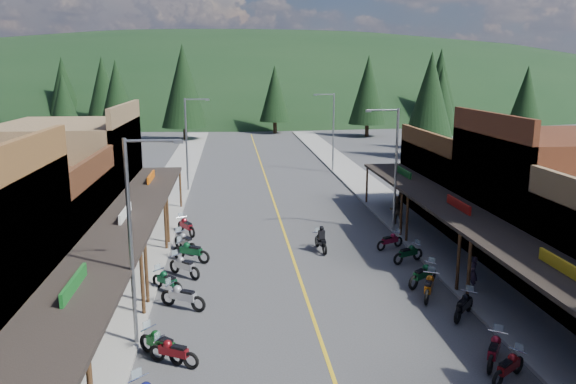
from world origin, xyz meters
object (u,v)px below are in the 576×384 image
object	(u,v)px
bike_east_8	(408,252)
rider_on_bike	(321,241)
shop_east_3	(473,182)
bike_west_6	(183,295)
streetlight_3	(332,129)
bike_east_6	(429,286)
bike_west_10	(185,241)
bike_east_9	(390,240)
pine_11	(430,97)
bike_west_7	(167,280)
pine_3	(275,94)
bike_east_4	(494,349)
shop_west_3	(72,176)
pedestrian_east_b	(396,210)
bike_east_3	(509,366)
pine_5	(440,83)
shop_west_2	(22,231)
bike_west_4	(174,351)
streetlight_2	(394,164)
pine_9	(441,101)
pine_1	(103,89)
streetlight_1	(188,140)
pine_10	(117,97)
bike_west_8	(184,265)
bike_east_7	(423,274)
shop_east_2	(549,199)
pine_2	(183,86)
pine_4	(368,90)
pine_7	(63,88)
bike_west_5	(161,343)
bike_west_11	(186,225)
pedestrian_east_a	(473,273)
pine_6	(527,93)
bike_east_5	(464,304)
pine_8	(64,109)

from	to	relation	value
bike_east_8	rider_on_bike	distance (m)	5.08
shop_east_3	bike_west_6	size ratio (longest dim) A/B	4.85
streetlight_3	bike_east_6	distance (m)	33.03
bike_west_10	bike_east_9	world-z (taller)	bike_west_10
pine_11	bike_west_7	size ratio (longest dim) A/B	6.02
pine_3	bike_east_4	size ratio (longest dim) A/B	5.19
shop_west_3	pedestrian_east_b	size ratio (longest dim) A/B	5.69
bike_east_3	pine_5	bearing A→B (deg)	125.46
pine_3	shop_west_2	bearing A→B (deg)	-105.43
bike_west_4	bike_east_3	size ratio (longest dim) A/B	1.01
pine_3	bike_west_10	size ratio (longest dim) A/B	4.87
streetlight_2	bike_west_10	bearing A→B (deg)	-168.15
streetlight_2	streetlight_3	bearing A→B (deg)	90.00
pine_9	shop_west_2	bearing A→B (deg)	-131.09
pine_1	bike_west_4	size ratio (longest dim) A/B	6.30
shop_west_3	streetlight_1	xyz separation A→B (m)	(6.83, 10.70, 0.94)
pine_10	pedestrian_east_b	xyz separation A→B (m)	(25.70, -40.54, -5.68)
bike_west_7	bike_west_8	world-z (taller)	bike_west_8
pine_5	bike_east_7	bearing A→B (deg)	-111.02
bike_west_8	rider_on_bike	size ratio (longest dim) A/B	1.01
bike_west_7	bike_east_3	xyz separation A→B (m)	(12.37, -9.18, -0.03)
streetlight_1	streetlight_2	bearing A→B (deg)	-45.20
shop_east_2	pine_1	distance (m)	78.14
pine_2	pine_11	distance (m)	36.06
pine_4	rider_on_bike	bearing A→B (deg)	-106.33
pine_2	pine_7	world-z (taller)	pine_2
pine_2	bike_west_5	bearing A→B (deg)	-86.53
pine_9	bike_west_11	world-z (taller)	pine_9
pedestrian_east_a	streetlight_2	bearing A→B (deg)	-157.29
pine_3	pine_4	distance (m)	15.25
pine_2	pine_6	bearing A→B (deg)	6.12
bike_west_5	bike_east_4	xyz separation A→B (m)	(11.94, -1.64, -0.02)
streetlight_1	pine_9	xyz separation A→B (m)	(30.95, 23.00, 1.92)
bike_east_5	bike_west_7	bearing A→B (deg)	-156.77
pine_3	bike_east_9	xyz separation A→B (m)	(1.87, -61.45, -5.93)
pine_7	pine_9	size ratio (longest dim) A/B	1.16
bike_east_8	bike_east_9	xyz separation A→B (m)	(-0.34, 2.41, -0.03)
bike_east_4	pine_4	bearing A→B (deg)	114.48
bike_east_3	pine_3	bearing A→B (deg)	145.83
streetlight_2	bike_east_6	xyz separation A→B (m)	(-1.33, -10.78, -3.83)
shop_west_3	pine_5	bearing A→B (deg)	51.79
shop_east_3	streetlight_2	world-z (taller)	streetlight_2
bike_west_5	bike_east_8	world-z (taller)	bike_west_5
pine_4	streetlight_2	bearing A→B (deg)	-101.99
bike_east_5	pine_10	bearing A→B (deg)	155.26
pine_1	bike_east_8	xyz separation A→B (m)	(30.21, -67.87, -6.66)
pine_8	pine_5	bearing A→B (deg)	29.74
shop_east_3	bike_west_11	distance (m)	20.30
streetlight_3	pine_5	bearing A→B (deg)	57.22
pine_7	bike_west_4	distance (m)	88.00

